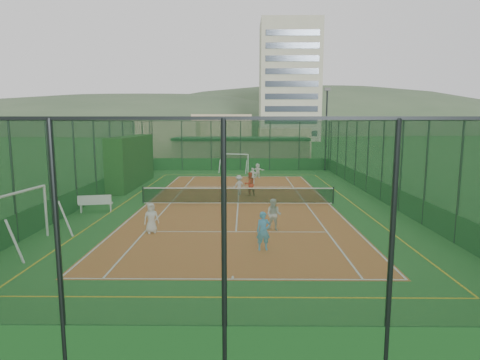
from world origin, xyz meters
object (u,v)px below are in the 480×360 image
object	(u,v)px
apartment_tower	(289,82)
child_near_mid	(263,231)
child_near_left	(151,218)
white_bench	(96,203)
coach	(250,184)
futsal_goal_near	(21,220)
child_far_back	(258,171)
child_far_right	(253,176)
child_near_right	(274,215)
clubhouse	(241,151)
child_far_left	(239,185)
floodlight_ne	(326,130)
futsal_goal_far	(235,163)

from	to	relation	value
apartment_tower	child_near_mid	distance (m)	92.69
apartment_tower	child_near_left	world-z (taller)	apartment_tower
white_bench	coach	distance (m)	9.83
apartment_tower	coach	size ratio (longest dim) A/B	18.79
futsal_goal_near	child_far_back	distance (m)	22.08
child_near_left	coach	world-z (taller)	coach
child_far_right	white_bench	bearing A→B (deg)	42.19
white_bench	child_near_right	world-z (taller)	child_near_right
futsal_goal_near	child_near_left	world-z (taller)	futsal_goal_near
clubhouse	futsal_goal_near	xyz separation A→B (m)	(-8.40, -30.69, -0.47)
child_far_back	child_far_right	bearing A→B (deg)	91.31
white_bench	child_near_right	xyz separation A→B (m)	(9.51, -3.75, 0.24)
apartment_tower	child_far_back	distance (m)	73.18
child_far_back	child_near_left	bearing A→B (deg)	82.13
clubhouse	coach	bearing A→B (deg)	-87.85
child_near_right	child_far_left	bearing A→B (deg)	122.05
floodlight_ne	child_far_back	world-z (taller)	floodlight_ne
child_near_mid	coach	distance (m)	11.44
futsal_goal_near	child_near_left	size ratio (longest dim) A/B	2.54
coach	child_near_mid	bearing A→B (deg)	62.45
floodlight_ne	white_bench	size ratio (longest dim) A/B	4.68
apartment_tower	futsal_goal_far	distance (m)	69.50
clubhouse	child_far_right	distance (m)	14.79
futsal_goal_far	child_near_right	size ratio (longest dim) A/B	1.90
futsal_goal_far	child_near_right	world-z (taller)	futsal_goal_far
child_near_left	child_far_back	bearing A→B (deg)	48.51
floodlight_ne	child_far_left	xyz separation A→B (m)	(-8.58, -13.86, -3.44)
child_far_left	apartment_tower	bearing A→B (deg)	-126.52
child_far_right	apartment_tower	bearing A→B (deg)	-103.59
child_far_back	coach	bearing A→B (deg)	93.46
floodlight_ne	child_far_left	bearing A→B (deg)	-121.75
white_bench	coach	size ratio (longest dim) A/B	1.10
floodlight_ne	coach	distance (m)	16.49
futsal_goal_far	child_far_right	world-z (taller)	futsal_goal_far
clubhouse	futsal_goal_far	xyz separation A→B (m)	(-0.54, -6.89, -0.68)
child_far_right	floodlight_ne	bearing A→B (deg)	-134.23
clubhouse	child_near_mid	distance (m)	30.97
child_near_mid	child_far_left	xyz separation A→B (m)	(-1.08, 11.68, -0.07)
child_near_left	apartment_tower	bearing A→B (deg)	55.29
floodlight_ne	apartment_tower	xyz separation A→B (m)	(3.40, 65.40, 10.88)
child_far_left	child_far_back	world-z (taller)	child_far_left
child_far_left	white_bench	bearing A→B (deg)	5.26
child_near_right	coach	xyz separation A→B (m)	(-0.98, 8.63, 0.07)
child_near_right	white_bench	bearing A→B (deg)	179.73
child_near_right	child_far_right	distance (m)	13.42
white_bench	child_far_left	world-z (taller)	child_far_left
futsal_goal_near	child_far_back	bearing A→B (deg)	-21.05
floodlight_ne	futsal_goal_far	bearing A→B (deg)	-170.75
child_near_mid	child_far_back	bearing A→B (deg)	81.20
apartment_tower	child_far_left	xyz separation A→B (m)	(-11.98, -79.26, -14.31)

